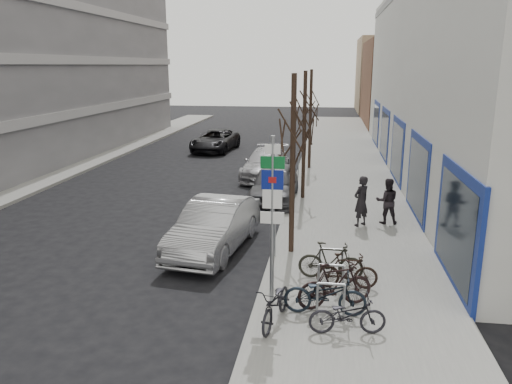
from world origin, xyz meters
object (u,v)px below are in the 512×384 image
(parked_car_front, at_px, (214,226))
(bike_near_right, at_px, (335,284))
(meter_back, at_px, (298,162))
(bike_mid_curb, at_px, (325,291))
(lane_car, at_px, (215,140))
(parked_car_mid, at_px, (274,183))
(parked_car_back, at_px, (266,164))
(pedestrian_near, at_px, (361,201))
(bike_rack, at_px, (331,276))
(highway_sign_pole, at_px, (272,211))
(tree_near, at_px, (293,123))
(meter_front, at_px, (275,232))
(meter_mid, at_px, (290,188))
(tree_mid, at_px, (305,105))
(bike_far_curb, at_px, (348,312))
(pedestrian_far, at_px, (387,201))
(bike_mid_inner, at_px, (331,261))
(bike_far_inner, at_px, (347,271))
(tree_far, at_px, (311,96))
(bike_near_left, at_px, (276,301))

(parked_car_front, bearing_deg, bike_near_right, -36.87)
(meter_back, distance_m, bike_mid_curb, 14.48)
(parked_car_front, xyz_separation_m, lane_car, (-4.20, 18.52, -0.08))
(parked_car_mid, xyz_separation_m, parked_car_back, (-0.96, 4.67, -0.07))
(parked_car_back, distance_m, pedestrian_near, 9.09)
(parked_car_mid, height_order, lane_car, parked_car_mid)
(pedestrian_near, bearing_deg, bike_rack, 34.84)
(highway_sign_pole, bearing_deg, tree_near, 86.74)
(meter_front, height_order, meter_back, same)
(tree_near, relative_size, parked_car_mid, 1.16)
(meter_mid, distance_m, bike_near_right, 8.69)
(parked_car_mid, bearing_deg, tree_mid, 15.49)
(bike_far_curb, bearing_deg, pedestrian_near, -13.59)
(meter_mid, relative_size, bike_far_curb, 0.77)
(parked_car_front, relative_size, pedestrian_far, 2.89)
(bike_mid_curb, distance_m, lane_car, 23.81)
(meter_front, distance_m, bike_mid_curb, 3.73)
(bike_mid_inner, bearing_deg, tree_near, 34.58)
(bike_near_right, bearing_deg, tree_near, -3.53)
(meter_mid, bearing_deg, parked_car_back, 106.40)
(bike_far_curb, relative_size, lane_car, 0.32)
(bike_mid_inner, distance_m, pedestrian_near, 4.93)
(bike_near_right, height_order, parked_car_front, parked_car_front)
(parked_car_back, bearing_deg, meter_mid, -70.95)
(tree_mid, relative_size, parked_car_back, 1.08)
(meter_front, bearing_deg, meter_mid, 90.00)
(tree_near, distance_m, pedestrian_near, 4.76)
(bike_far_inner, xyz_separation_m, pedestrian_near, (0.63, 5.30, 0.42))
(tree_mid, bearing_deg, highway_sign_pole, -91.14)
(tree_near, relative_size, pedestrian_near, 3.04)
(parked_car_mid, bearing_deg, tree_far, 79.58)
(bike_near_left, height_order, parked_car_front, parked_car_front)
(tree_near, distance_m, bike_far_inner, 4.53)
(bike_near_right, distance_m, pedestrian_far, 7.08)
(bike_near_right, distance_m, parked_car_front, 5.21)
(bike_rack, bearing_deg, bike_far_inner, 49.01)
(parked_car_back, distance_m, lane_car, 8.99)
(meter_back, bearing_deg, tree_mid, -83.58)
(bike_mid_inner, height_order, parked_car_mid, parked_car_mid)
(meter_mid, xyz_separation_m, parked_car_back, (-1.71, 5.83, -0.18))
(bike_near_right, distance_m, parked_car_back, 14.75)
(pedestrian_near, bearing_deg, meter_mid, -83.12)
(parked_car_back, xyz_separation_m, lane_car, (-4.47, 7.80, -0.01))
(bike_near_left, height_order, pedestrian_near, pedestrian_near)
(bike_mid_curb, bearing_deg, tree_mid, 5.92)
(tree_mid, bearing_deg, bike_far_inner, -79.75)
(bike_rack, bearing_deg, pedestrian_near, 79.76)
(bike_far_inner, distance_m, lane_car, 22.61)
(bike_mid_curb, xyz_separation_m, parked_car_front, (-3.51, 4.01, 0.07))
(bike_near_left, height_order, pedestrian_far, pedestrian_far)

